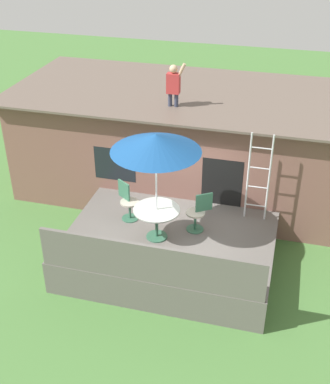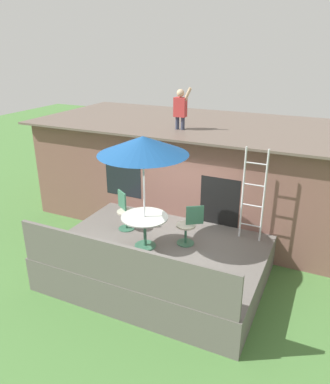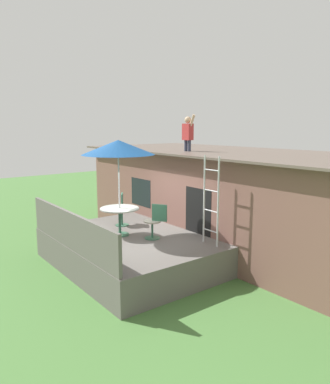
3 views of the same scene
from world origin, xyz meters
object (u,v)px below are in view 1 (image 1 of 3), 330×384
Objects in this scene: patio_umbrella at (156,143)px; patio_chair_left at (128,201)px; patio_chair_right at (198,212)px; patio_table at (157,215)px; step_ladder at (258,178)px; person_figure at (174,83)px.

patio_umbrella is 2.76× the size of patio_chair_left.
patio_umbrella is 2.14m from patio_chair_right.
patio_table is 1.76m from patio_umbrella.
step_ladder is 1.98× the size of person_figure.
step_ladder is 3.12m from person_figure.
patio_table is at bearing 0.00° from patio_umbrella.
step_ladder is at bearing 48.74° from patio_chair_left.
patio_chair_left is (-0.88, 0.60, -1.89)m from patio_umbrella.
step_ladder is (2.05, 1.36, -1.25)m from patio_umbrella.
patio_umbrella is at bearing -83.73° from person_figure.
patio_chair_left is 1.00× the size of patio_chair_right.
patio_chair_right is at bearing -146.31° from step_ladder.
patio_chair_left reaches higher than patio_table.
patio_chair_left is 1.72m from patio_chair_right.
person_figure reaches higher than patio_chair_right.
patio_chair_right is at bearing 33.48° from patio_umbrella.
step_ladder reaches higher than patio_chair_left.
patio_table is 0.41× the size of patio_umbrella.
patio_chair_left is at bearing -34.98° from patio_chair_right.
patio_chair_left is (-0.88, 0.60, -0.13)m from patio_table.
patio_chair_right is at bearing 33.48° from patio_table.
patio_table is 3.41m from person_figure.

